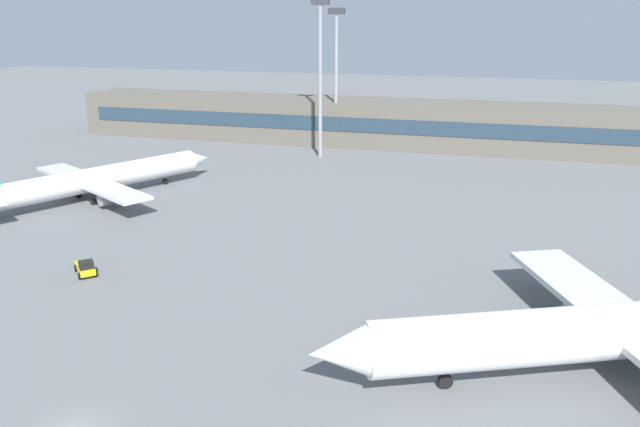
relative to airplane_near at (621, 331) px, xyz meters
The scene contains 7 objects.
ground_plane 42.26m from the airplane_near, 146.82° to the left, with size 400.00×400.00×0.00m, color slate.
terminal_building 86.55m from the airplane_near, 114.03° to the left, with size 120.85×12.13×9.00m.
airplane_near is the anchor object (origin of this frame).
airplane_mid 71.55m from the airplane_near, 154.81° to the left, with size 25.66×35.29×9.64m.
baggage_tug_yellow 50.33m from the airplane_near, behind, with size 3.59×3.63×1.75m.
floodlight_tower_west 77.83m from the airplane_near, 121.98° to the left, with size 3.20×0.80×28.27m.
floodlight_tower_east 84.68m from the airplane_near, 118.35° to the left, with size 3.20×0.80×26.68m.
Camera 1 is at (24.41, -28.80, 26.15)m, focal length 35.13 mm.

